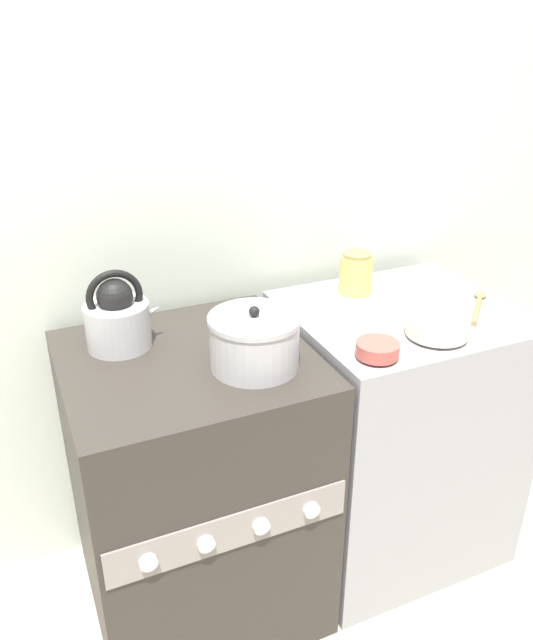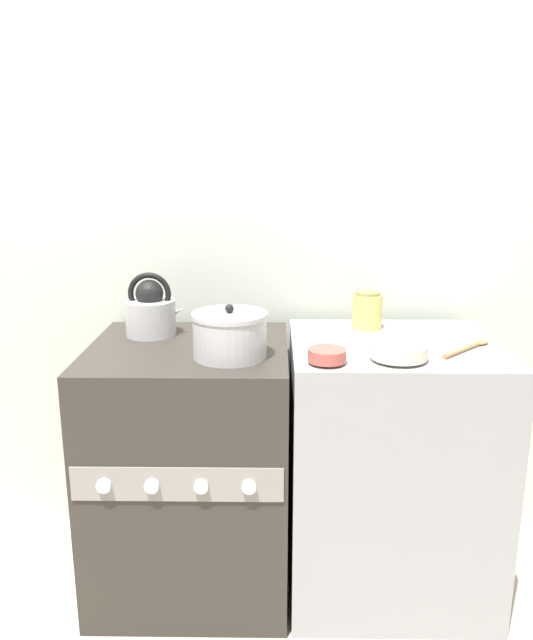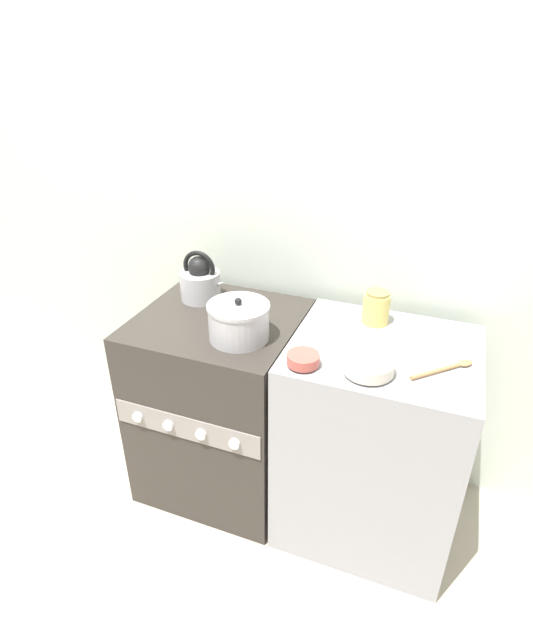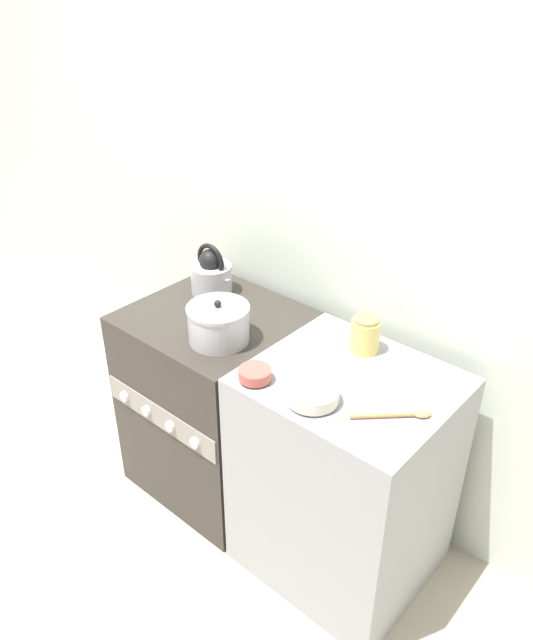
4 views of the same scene
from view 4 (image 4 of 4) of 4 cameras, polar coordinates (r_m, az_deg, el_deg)
The scene contains 10 objects.
ground_plane at distance 2.95m, azimuth -8.72°, elevation -16.95°, with size 12.00×12.00×0.00m, color #B2A893.
wall_back at distance 2.65m, azimuth 0.86°, elevation 10.56°, with size 7.00×0.06×2.50m.
stove at distance 2.80m, azimuth -4.51°, elevation -7.37°, with size 0.67×0.66×0.88m.
counter at distance 2.45m, azimuth 7.09°, elevation -13.94°, with size 0.69×0.61×0.90m.
kettle at distance 2.69m, azimuth -5.05°, elevation 4.19°, with size 0.22×0.18×0.23m.
cooking_pot at distance 2.35m, azimuth -4.40°, elevation -0.32°, with size 0.24×0.24×0.17m.
enamel_bowl at distance 2.03m, azimuth 4.22°, elevation -6.80°, with size 0.17×0.17×0.05m.
small_ceramic_bowl at distance 2.12m, azimuth -1.06°, elevation -4.96°, with size 0.11×0.11×0.05m.
storage_jar at distance 2.28m, azimuth 9.01°, elevation -1.35°, with size 0.11×0.11×0.13m.
wooden_spoon at distance 2.02m, azimuth 11.92°, elevation -8.49°, with size 0.20×0.20×0.02m.
Camera 4 is at (1.61, -1.19, 2.16)m, focal length 35.00 mm.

